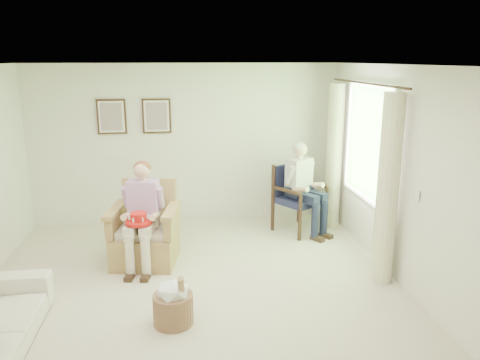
{
  "coord_description": "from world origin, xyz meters",
  "views": [
    {
      "loc": [
        -0.12,
        -4.85,
        2.67
      ],
      "look_at": [
        0.7,
        1.3,
        1.05
      ],
      "focal_mm": 35.0,
      "sensor_mm": 36.0,
      "label": 1
    }
  ],
  "objects": [
    {
      "name": "hatbox",
      "position": [
        -0.23,
        -0.47,
        0.24
      ],
      "size": [
        0.55,
        0.55,
        0.61
      ],
      "color": "#AA755C",
      "rests_on": "ground"
    },
    {
      "name": "wicker_armchair",
      "position": [
        -0.6,
        1.15,
        0.34
      ],
      "size": [
        0.84,
        0.83,
        1.07
      ],
      "rotation": [
        0.0,
        0.0,
        -0.17
      ],
      "color": "tan",
      "rests_on": "ground"
    },
    {
      "name": "floor",
      "position": [
        0.0,
        0.0,
        0.0
      ],
      "size": [
        5.5,
        5.5,
        0.0
      ],
      "primitive_type": "plane",
      "color": "beige",
      "rests_on": "ground"
    },
    {
      "name": "curtain_left",
      "position": [
        2.33,
        0.22,
        1.15
      ],
      "size": [
        0.34,
        0.34,
        2.3
      ],
      "primitive_type": "cylinder",
      "color": "beige",
      "rests_on": "ground"
    },
    {
      "name": "red_hat",
      "position": [
        -0.65,
        0.81,
        0.71
      ],
      "size": [
        0.34,
        0.34,
        0.14
      ],
      "color": "red",
      "rests_on": "person_wicker"
    },
    {
      "name": "front_wall",
      "position": [
        0.0,
        -2.75,
        1.3
      ],
      "size": [
        5.0,
        0.04,
        2.6
      ],
      "primitive_type": "cube",
      "color": "silver",
      "rests_on": "ground"
    },
    {
      "name": "wood_armchair",
      "position": [
        1.75,
        2.09,
        0.57
      ],
      "size": [
        0.68,
        0.63,
        1.04
      ],
      "rotation": [
        0.0,
        0.0,
        0.58
      ],
      "color": "black",
      "rests_on": "ground"
    },
    {
      "name": "framed_print_right",
      "position": [
        -0.45,
        2.71,
        1.78
      ],
      "size": [
        0.45,
        0.05,
        0.55
      ],
      "color": "#382114",
      "rests_on": "back_wall"
    },
    {
      "name": "framed_print_left",
      "position": [
        -1.15,
        2.71,
        1.78
      ],
      "size": [
        0.45,
        0.05,
        0.55
      ],
      "color": "#382114",
      "rests_on": "back_wall"
    },
    {
      "name": "curtain_right",
      "position": [
        2.33,
        2.18,
        1.15
      ],
      "size": [
        0.34,
        0.34,
        2.3
      ],
      "primitive_type": "cylinder",
      "color": "beige",
      "rests_on": "ground"
    },
    {
      "name": "person_wicker",
      "position": [
        -0.6,
        1.01,
        0.8
      ],
      "size": [
        0.4,
        0.63,
        1.37
      ],
      "rotation": [
        0.0,
        0.0,
        -0.17
      ],
      "color": "beige",
      "rests_on": "ground"
    },
    {
      "name": "right_wall",
      "position": [
        2.5,
        0.0,
        1.3
      ],
      "size": [
        0.04,
        5.5,
        2.6
      ],
      "primitive_type": "cube",
      "color": "silver",
      "rests_on": "ground"
    },
    {
      "name": "window",
      "position": [
        2.46,
        1.2,
        1.58
      ],
      "size": [
        0.13,
        2.5,
        1.63
      ],
      "color": "#2D6B23",
      "rests_on": "right_wall"
    },
    {
      "name": "ceiling",
      "position": [
        0.0,
        0.0,
        2.6
      ],
      "size": [
        5.0,
        5.5,
        0.02
      ],
      "primitive_type": "cube",
      "color": "white",
      "rests_on": "back_wall"
    },
    {
      "name": "person_dark",
      "position": [
        1.75,
        1.92,
        0.83
      ],
      "size": [
        0.4,
        0.63,
        1.4
      ],
      "rotation": [
        0.0,
        0.0,
        0.58
      ],
      "color": "#181C36",
      "rests_on": "ground"
    },
    {
      "name": "back_wall",
      "position": [
        0.0,
        2.75,
        1.3
      ],
      "size": [
        5.0,
        0.04,
        2.6
      ],
      "primitive_type": "cube",
      "color": "silver",
      "rests_on": "ground"
    }
  ]
}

